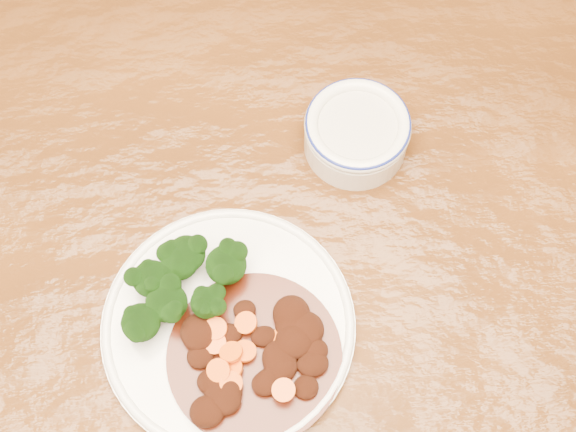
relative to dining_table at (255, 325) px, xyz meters
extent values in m
plane|color=#432010|center=(0.00, 0.00, -0.67)|extent=(4.00, 4.00, 0.00)
cube|color=#592F0F|center=(0.00, 0.00, 0.06)|extent=(1.58, 1.05, 0.04)
cylinder|color=white|center=(-0.03, -0.02, 0.09)|extent=(0.25, 0.25, 0.01)
torus|color=white|center=(-0.03, -0.02, 0.09)|extent=(0.25, 0.25, 0.01)
cylinder|color=#578344|center=(-0.06, 0.04, 0.10)|extent=(0.01, 0.01, 0.01)
ellipsoid|color=black|center=(-0.06, 0.04, 0.12)|extent=(0.04, 0.04, 0.03)
cylinder|color=#578344|center=(-0.08, 0.00, 0.10)|extent=(0.01, 0.01, 0.01)
ellipsoid|color=black|center=(-0.08, 0.00, 0.12)|extent=(0.04, 0.04, 0.03)
cylinder|color=#578344|center=(-0.04, 0.00, 0.10)|extent=(0.01, 0.01, 0.01)
ellipsoid|color=black|center=(-0.04, 0.00, 0.12)|extent=(0.03, 0.03, 0.03)
cylinder|color=#578344|center=(-0.02, 0.03, 0.10)|extent=(0.01, 0.01, 0.01)
ellipsoid|color=black|center=(-0.02, 0.03, 0.12)|extent=(0.04, 0.04, 0.03)
cylinder|color=#578344|center=(-0.09, 0.03, 0.10)|extent=(0.01, 0.01, 0.01)
ellipsoid|color=black|center=(-0.09, 0.03, 0.12)|extent=(0.04, 0.04, 0.03)
cylinder|color=#578344|center=(-0.11, -0.01, 0.10)|extent=(0.01, 0.01, 0.01)
ellipsoid|color=black|center=(-0.11, -0.01, 0.12)|extent=(0.04, 0.04, 0.03)
cylinder|color=#578344|center=(-0.06, 0.05, 0.10)|extent=(0.01, 0.01, 0.01)
ellipsoid|color=black|center=(-0.06, 0.05, 0.12)|extent=(0.04, 0.04, 0.03)
cylinder|color=#481307|center=(-0.01, -0.06, 0.09)|extent=(0.17, 0.17, 0.00)
ellipsoid|color=black|center=(-0.06, -0.05, 0.10)|extent=(0.03, 0.02, 0.01)
ellipsoid|color=black|center=(0.01, -0.04, 0.10)|extent=(0.03, 0.02, 0.01)
ellipsoid|color=black|center=(0.05, -0.04, 0.10)|extent=(0.04, 0.04, 0.02)
ellipsoid|color=black|center=(0.02, -0.08, 0.10)|extent=(0.03, 0.02, 0.01)
ellipsoid|color=black|center=(0.04, -0.02, 0.10)|extent=(0.04, 0.04, 0.02)
ellipsoid|color=black|center=(0.02, -0.07, 0.10)|extent=(0.03, 0.03, 0.02)
ellipsoid|color=black|center=(-0.04, -0.09, 0.10)|extent=(0.04, 0.04, 0.02)
ellipsoid|color=black|center=(-0.06, -0.03, 0.10)|extent=(0.03, 0.04, 0.02)
ellipsoid|color=black|center=(0.04, -0.10, 0.10)|extent=(0.02, 0.02, 0.01)
ellipsoid|color=black|center=(-0.05, -0.08, 0.10)|extent=(0.03, 0.02, 0.01)
ellipsoid|color=black|center=(-0.01, -0.01, 0.10)|extent=(0.02, 0.02, 0.01)
ellipsoid|color=black|center=(-0.06, -0.11, 0.10)|extent=(0.03, 0.03, 0.02)
ellipsoid|color=black|center=(-0.03, -0.03, 0.10)|extent=(0.03, 0.02, 0.01)
ellipsoid|color=black|center=(-0.05, -0.03, 0.10)|extent=(0.03, 0.03, 0.01)
ellipsoid|color=black|center=(0.01, -0.09, 0.10)|extent=(0.02, 0.02, 0.01)
ellipsoid|color=black|center=(0.05, -0.08, 0.10)|extent=(0.03, 0.03, 0.02)
ellipsoid|color=black|center=(0.00, -0.09, 0.10)|extent=(0.03, 0.02, 0.01)
ellipsoid|color=black|center=(0.00, -0.08, 0.10)|extent=(0.02, 0.02, 0.01)
ellipsoid|color=black|center=(0.04, -0.04, 0.10)|extent=(0.03, 0.03, 0.02)
ellipsoid|color=black|center=(0.05, -0.06, 0.10)|extent=(0.02, 0.02, 0.01)
ellipsoid|color=black|center=(0.02, -0.07, 0.10)|extent=(0.03, 0.04, 0.02)
ellipsoid|color=black|center=(0.03, -0.05, 0.10)|extent=(0.04, 0.04, 0.02)
ellipsoid|color=black|center=(-0.04, -0.10, 0.10)|extent=(0.03, 0.03, 0.01)
cylinder|color=#DE4D0C|center=(-0.01, -0.05, 0.10)|extent=(0.03, 0.03, 0.01)
cylinder|color=#DE4D0C|center=(0.02, -0.10, 0.11)|extent=(0.03, 0.03, 0.01)
cylinder|color=#DE4D0C|center=(0.02, -0.05, 0.10)|extent=(0.03, 0.03, 0.02)
cylinder|color=#DE4D0C|center=(-0.04, -0.03, 0.11)|extent=(0.03, 0.03, 0.01)
cylinder|color=#DE4D0C|center=(-0.01, -0.03, 0.11)|extent=(0.03, 0.03, 0.01)
cylinder|color=#DE4D0C|center=(-0.04, -0.04, 0.10)|extent=(0.03, 0.03, 0.01)
cylinder|color=#DE4D0C|center=(-0.03, -0.05, 0.11)|extent=(0.03, 0.03, 0.01)
cylinder|color=#DE4D0C|center=(-0.04, -0.07, 0.11)|extent=(0.03, 0.03, 0.01)
cylinder|color=#DE4D0C|center=(-0.03, -0.07, 0.10)|extent=(0.03, 0.03, 0.01)
cylinder|color=#DE4D0C|center=(-0.03, -0.08, 0.11)|extent=(0.03, 0.03, 0.01)
cylinder|color=white|center=(0.14, 0.16, 0.10)|extent=(0.11, 0.11, 0.04)
cylinder|color=beige|center=(0.14, 0.16, 0.12)|extent=(0.09, 0.09, 0.01)
torus|color=white|center=(0.14, 0.16, 0.12)|extent=(0.11, 0.11, 0.01)
torus|color=navy|center=(0.14, 0.16, 0.13)|extent=(0.11, 0.11, 0.01)
camera|label=1|loc=(0.00, -0.25, 0.86)|focal=50.00mm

